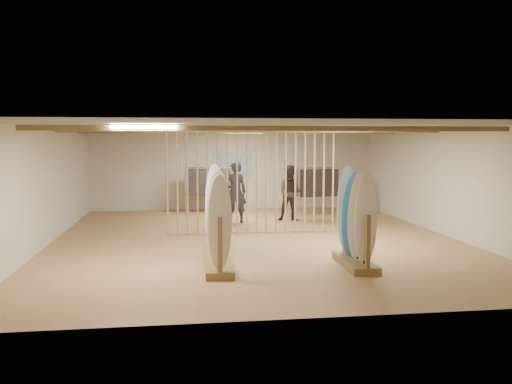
{
  "coord_description": "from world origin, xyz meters",
  "views": [
    {
      "loc": [
        -1.84,
        -13.25,
        2.53
      ],
      "look_at": [
        0.0,
        0.0,
        1.2
      ],
      "focal_mm": 38.0,
      "sensor_mm": 36.0,
      "label": 1
    }
  ],
  "objects": [
    {
      "name": "poster",
      "position": [
        0.0,
        5.98,
        1.6
      ],
      "size": [
        1.4,
        0.03,
        0.9
      ],
      "primitive_type": "cube",
      "color": "#316EAD",
      "rests_on": "ground"
    },
    {
      "name": "clothing_rack_b",
      "position": [
        2.69,
        4.38,
        1.04
      ],
      "size": [
        1.47,
        0.61,
        1.6
      ],
      "rotation": [
        0.0,
        0.0,
        0.17
      ],
      "color": "silver",
      "rests_on": "floor"
    },
    {
      "name": "ceiling_slats",
      "position": [
        0.0,
        0.0,
        2.72
      ],
      "size": [
        9.5,
        6.12,
        0.1
      ],
      "primitive_type": "cube",
      "color": "olive",
      "rests_on": "ground"
    },
    {
      "name": "ceiling",
      "position": [
        0.0,
        0.0,
        2.8
      ],
      "size": [
        12.0,
        12.0,
        0.0
      ],
      "primitive_type": "plane",
      "rotation": [
        3.14,
        0.0,
        0.0
      ],
      "color": "gray",
      "rests_on": "ground"
    },
    {
      "name": "rack_right",
      "position": [
        1.56,
        -3.06,
        0.64
      ],
      "size": [
        0.56,
        1.64,
        1.89
      ],
      "rotation": [
        0.0,
        0.0,
        -0.02
      ],
      "color": "olive",
      "rests_on": "floor"
    },
    {
      "name": "rack_left",
      "position": [
        -1.14,
        -2.65,
        0.65
      ],
      "size": [
        0.59,
        2.38,
        1.91
      ],
      "rotation": [
        0.0,
        0.0,
        -0.03
      ],
      "color": "olive",
      "rests_on": "floor"
    },
    {
      "name": "bamboo_partition",
      "position": [
        0.0,
        0.8,
        1.4
      ],
      "size": [
        4.45,
        0.05,
        2.78
      ],
      "color": "tan",
      "rests_on": "ground"
    },
    {
      "name": "wall_front",
      "position": [
        0.0,
        -6.0,
        1.4
      ],
      "size": [
        12.0,
        0.0,
        12.0
      ],
      "primitive_type": "plane",
      "rotation": [
        -1.57,
        0.0,
        0.0
      ],
      "color": "beige",
      "rests_on": "ground"
    },
    {
      "name": "shopper_b",
      "position": [
        1.49,
        2.92,
        0.97
      ],
      "size": [
        1.03,
        0.86,
        1.93
      ],
      "primitive_type": "imported",
      "rotation": [
        0.0,
        0.0,
        -0.15
      ],
      "color": "#2F2925",
      "rests_on": "floor"
    },
    {
      "name": "light_panels",
      "position": [
        0.0,
        0.0,
        2.74
      ],
      "size": [
        1.2,
        0.35,
        0.06
      ],
      "primitive_type": "cube",
      "color": "white",
      "rests_on": "ground"
    },
    {
      "name": "wall_right",
      "position": [
        5.0,
        0.0,
        1.4
      ],
      "size": [
        0.0,
        12.0,
        12.0
      ],
      "primitive_type": "plane",
      "rotation": [
        1.57,
        0.0,
        -1.57
      ],
      "color": "beige",
      "rests_on": "ground"
    },
    {
      "name": "wall_back",
      "position": [
        0.0,
        6.0,
        1.4
      ],
      "size": [
        12.0,
        0.0,
        12.0
      ],
      "primitive_type": "plane",
      "rotation": [
        1.57,
        0.0,
        0.0
      ],
      "color": "beige",
      "rests_on": "ground"
    },
    {
      "name": "clothing_rack_a",
      "position": [
        -0.93,
        5.07,
        1.04
      ],
      "size": [
        1.48,
        0.6,
        1.6
      ],
      "rotation": [
        0.0,
        0.0,
        -0.17
      ],
      "color": "silver",
      "rests_on": "floor"
    },
    {
      "name": "floor",
      "position": [
        0.0,
        0.0,
        0.0
      ],
      "size": [
        12.0,
        12.0,
        0.0
      ],
      "primitive_type": "plane",
      "color": "tan",
      "rests_on": "ground"
    },
    {
      "name": "wall_left",
      "position": [
        -5.0,
        0.0,
        1.4
      ],
      "size": [
        0.0,
        12.0,
        12.0
      ],
      "primitive_type": "plane",
      "rotation": [
        1.57,
        0.0,
        1.57
      ],
      "color": "beige",
      "rests_on": "ground"
    },
    {
      "name": "shopper_a",
      "position": [
        -0.24,
        2.78,
        1.05
      ],
      "size": [
        0.8,
        0.57,
        2.09
      ],
      "primitive_type": "imported",
      "rotation": [
        0.0,
        0.0,
        3.21
      ],
      "color": "#2A2C33",
      "rests_on": "floor"
    }
  ]
}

